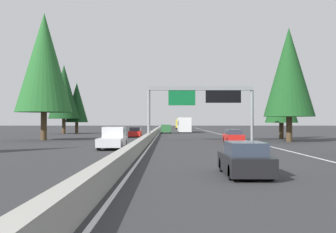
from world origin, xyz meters
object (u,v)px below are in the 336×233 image
object	(u,v)px
conifer_right_mid	(281,94)
oncoming_near	(135,132)
minivan_near_right	(166,128)
conifer_right_near	(289,72)
sedan_mid_center	(245,160)
conifer_left_near	(44,63)
sign_gantry_overhead	(202,97)
conifer_left_mid	(77,103)
bus_distant_b	(184,124)
box_truck_distant_a	(180,124)
sedan_far_left	(233,136)
oncoming_far	(113,138)
conifer_left_far	(64,92)

from	to	relation	value
conifer_right_mid	oncoming_near	bearing A→B (deg)	72.04
minivan_near_right	conifer_right_near	world-z (taller)	conifer_right_near
sedan_mid_center	conifer_left_near	size ratio (longest dim) A/B	0.28
conifer_right_near	oncoming_near	bearing A→B (deg)	52.89
sign_gantry_overhead	conifer_left_mid	size ratio (longest dim) A/B	1.29
bus_distant_b	sign_gantry_overhead	bearing A→B (deg)	-178.99
conifer_right_near	conifer_right_mid	size ratio (longest dim) A/B	1.34
minivan_near_right	box_truck_distant_a	xyz separation A→B (m)	(41.21, -3.95, 0.66)
sedan_mid_center	bus_distant_b	bearing A→B (deg)	-0.05
sedan_far_left	oncoming_far	distance (m)	15.53
bus_distant_b	sedan_mid_center	bearing A→B (deg)	179.95
sedan_mid_center	minivan_near_right	bearing A→B (deg)	3.35
box_truck_distant_a	oncoming_far	bearing A→B (deg)	174.53
sign_gantry_overhead	conifer_left_near	world-z (taller)	conifer_left_near
minivan_near_right	conifer_left_far	distance (m)	20.78
sedan_mid_center	sedan_far_left	xyz separation A→B (m)	(27.54, -3.92, 0.00)
minivan_near_right	oncoming_near	xyz separation A→B (m)	(-19.57, 4.50, -0.27)
conifer_left_far	conifer_left_mid	bearing A→B (deg)	-37.17
bus_distant_b	conifer_left_far	distance (m)	25.46
conifer_left_mid	oncoming_far	bearing A→B (deg)	-163.58
sign_gantry_overhead	conifer_right_mid	world-z (taller)	conifer_right_mid
sedan_mid_center	conifer_right_mid	distance (m)	39.33
conifer_right_mid	sign_gantry_overhead	bearing A→B (deg)	118.65
conifer_left_mid	conifer_left_far	bearing A→B (deg)	142.83
sedan_far_left	oncoming_far	xyz separation A→B (m)	(-9.88, 11.98, 0.23)
conifer_right_mid	conifer_left_far	world-z (taller)	conifer_left_far
conifer_right_mid	conifer_left_far	xyz separation A→B (m)	(21.92, 34.74, 1.90)
oncoming_near	oncoming_far	bearing A→B (deg)	0.32
minivan_near_right	conifer_left_near	xyz separation A→B (m)	(-30.03, 15.06, 8.72)
oncoming_near	conifer_right_near	distance (m)	24.73
sedan_far_left	conifer_right_mid	world-z (taller)	conifer_right_mid
box_truck_distant_a	conifer_left_near	world-z (taller)	conifer_left_near
minivan_near_right	conifer_right_mid	world-z (taller)	conifer_right_mid
oncoming_near	conifer_left_far	xyz separation A→B (m)	(15.41, 14.65, 7.20)
sign_gantry_overhead	oncoming_far	bearing A→B (deg)	146.68
sedan_far_left	conifer_left_near	distance (m)	25.04
sign_gantry_overhead	conifer_right_mid	distance (m)	12.74
sedan_mid_center	conifer_right_mid	bearing A→B (deg)	-17.76
oncoming_near	conifer_left_near	size ratio (longest dim) A/B	0.28
conifer_left_mid	sign_gantry_overhead	bearing A→B (deg)	-144.55
conifer_left_near	oncoming_near	bearing A→B (deg)	-45.28
box_truck_distant_a	conifer_left_far	size ratio (longest dim) A/B	0.66
sedan_mid_center	bus_distant_b	distance (m)	68.30
minivan_near_right	bus_distant_b	size ratio (longest dim) A/B	0.43
oncoming_near	bus_distant_b	bearing A→B (deg)	161.47
sedan_mid_center	oncoming_near	xyz separation A→B (m)	(43.63, 8.20, 0.00)
minivan_near_right	conifer_left_mid	bearing A→B (deg)	95.61
oncoming_near	oncoming_far	distance (m)	25.97
minivan_near_right	oncoming_far	distance (m)	45.75
sign_gantry_overhead	sedan_mid_center	world-z (taller)	sign_gantry_overhead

